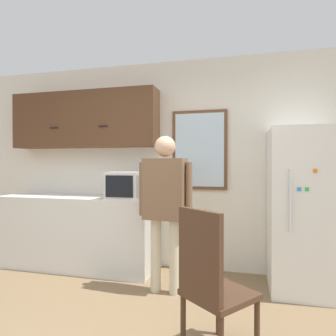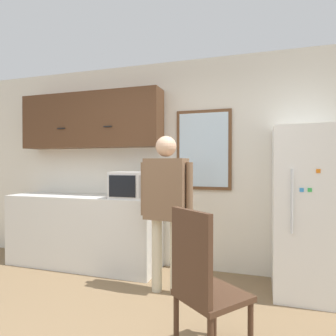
{
  "view_description": "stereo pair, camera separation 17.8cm",
  "coord_description": "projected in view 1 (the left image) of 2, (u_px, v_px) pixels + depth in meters",
  "views": [
    {
      "loc": [
        0.94,
        -1.75,
        1.36
      ],
      "look_at": [
        0.2,
        1.14,
        1.32
      ],
      "focal_mm": 32.0,
      "sensor_mm": 36.0,
      "label": 1
    },
    {
      "loc": [
        1.11,
        -1.7,
        1.36
      ],
      "look_at": [
        0.2,
        1.14,
        1.32
      ],
      "focal_mm": 32.0,
      "sensor_mm": 36.0,
      "label": 2
    }
  ],
  "objects": [
    {
      "name": "back_wall",
      "position": [
        171.0,
        165.0,
        3.96
      ],
      "size": [
        6.0,
        0.06,
        2.7
      ],
      "color": "silver",
      "rests_on": "ground_plane"
    },
    {
      "name": "upper_cabinets",
      "position": [
        84.0,
        120.0,
        4.07
      ],
      "size": [
        2.05,
        0.32,
        0.75
      ],
      "color": "#51331E"
    },
    {
      "name": "person",
      "position": [
        165.0,
        197.0,
        3.15
      ],
      "size": [
        0.59,
        0.25,
        1.65
      ],
      "rotation": [
        0.0,
        0.0,
        -0.08
      ],
      "color": "beige",
      "rests_on": "ground_plane"
    },
    {
      "name": "counter",
      "position": [
        78.0,
        232.0,
        3.93
      ],
      "size": [
        2.05,
        0.63,
        0.93
      ],
      "color": "silver",
      "rests_on": "ground_plane"
    },
    {
      "name": "microwave",
      "position": [
        129.0,
        185.0,
        3.65
      ],
      "size": [
        0.48,
        0.42,
        0.33
      ],
      "color": "white",
      "rests_on": "counter"
    },
    {
      "name": "window",
      "position": [
        199.0,
        150.0,
        3.82
      ],
      "size": [
        0.7,
        0.05,
        1.01
      ],
      "color": "brown"
    },
    {
      "name": "chair",
      "position": [
        210.0,
        280.0,
        2.06
      ],
      "size": [
        0.6,
        0.6,
        1.05
      ],
      "rotation": [
        0.0,
        0.0,
        2.47
      ],
      "color": "#472D1E",
      "rests_on": "ground_plane"
    },
    {
      "name": "refrigerator",
      "position": [
        304.0,
        210.0,
        3.2
      ],
      "size": [
        0.72,
        0.75,
        1.74
      ],
      "color": "white",
      "rests_on": "ground_plane"
    }
  ]
}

